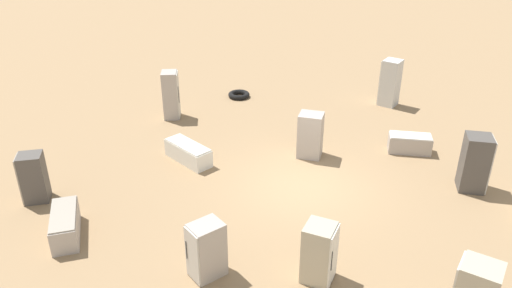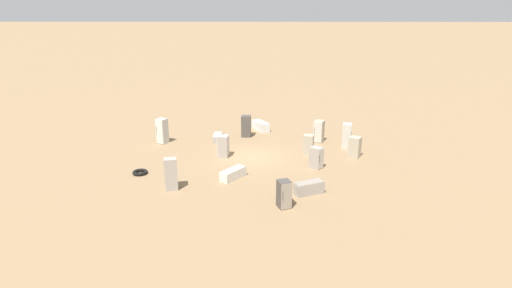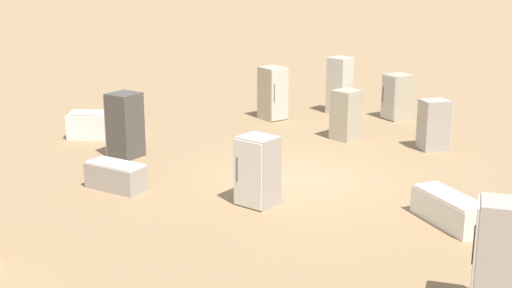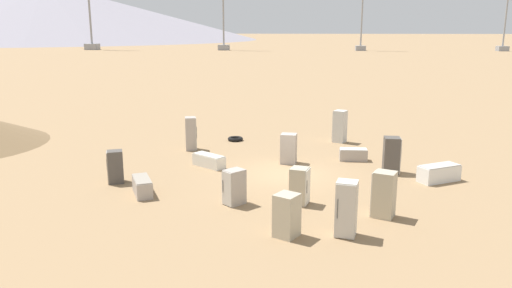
% 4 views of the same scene
% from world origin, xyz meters
% --- Properties ---
extents(ground_plane, '(1000.00, 1000.00, 0.00)m').
position_xyz_m(ground_plane, '(0.00, 0.00, 0.00)').
color(ground_plane, '#937551').
extents(discarded_fridge_0, '(0.80, 0.78, 1.74)m').
position_xyz_m(discarded_fridge_0, '(4.98, 0.65, 0.87)').
color(discarded_fridge_0, '#4C4742').
rests_on(discarded_fridge_0, ground_plane).
extents(discarded_fridge_3, '(1.81, 1.60, 0.62)m').
position_xyz_m(discarded_fridge_3, '(-3.88, 1.02, 0.31)').
color(discarded_fridge_3, silver).
rests_on(discarded_fridge_3, ground_plane).
extents(discarded_fridge_4, '(1.42, 0.65, 0.63)m').
position_xyz_m(discarded_fridge_4, '(3.44, 2.82, 0.32)').
color(discarded_fridge_4, '#A89E93').
rests_on(discarded_fridge_4, ground_plane).
extents(discarded_fridge_6, '(0.75, 0.82, 1.88)m').
position_xyz_m(discarded_fridge_6, '(-5.49, 4.43, 0.94)').
color(discarded_fridge_6, '#A89E93').
rests_on(discarded_fridge_6, ground_plane).
extents(discarded_fridge_7, '(0.86, 0.81, 1.47)m').
position_xyz_m(discarded_fridge_7, '(-7.59, -1.91, 0.74)').
color(discarded_fridge_7, '#4C4742').
rests_on(discarded_fridge_7, ground_plane).
extents(discarded_fridge_8, '(0.94, 0.92, 1.94)m').
position_xyz_m(discarded_fridge_8, '(3.05, 7.07, 0.97)').
color(discarded_fridge_8, silver).
rests_on(discarded_fridge_8, ground_plane).
extents(discarded_fridge_9, '(1.29, 1.78, 0.70)m').
position_xyz_m(discarded_fridge_9, '(-5.91, -3.39, 0.35)').
color(discarded_fridge_9, '#A89E93').
rests_on(discarded_fridge_9, ground_plane).
extents(discarded_fridge_10, '(0.86, 0.81, 1.54)m').
position_xyz_m(discarded_fridge_10, '(0.07, 2.02, 0.77)').
color(discarded_fridge_10, '#A89E93').
rests_on(discarded_fridge_10, ground_plane).
extents(discarded_fridge_12, '(0.96, 0.97, 1.40)m').
position_xyz_m(discarded_fridge_12, '(-1.95, -4.25, 0.70)').
color(discarded_fridge_12, '#A89E93').
rests_on(discarded_fridge_12, ground_plane).
extents(discarded_fridge_13, '(0.84, 0.83, 1.47)m').
position_xyz_m(discarded_fridge_13, '(0.61, -4.00, 0.73)').
color(discarded_fridge_13, '#B2A88E').
rests_on(discarded_fridge_13, ground_plane).
extents(scrap_tire, '(0.93, 0.93, 0.22)m').
position_xyz_m(scrap_tire, '(-3.28, 6.95, 0.11)').
color(scrap_tire, black).
rests_on(scrap_tire, ground_plane).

